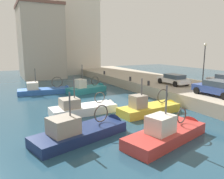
% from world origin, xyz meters
% --- Properties ---
extents(water_surface, '(80.00, 80.00, 0.00)m').
position_xyz_m(water_surface, '(0.00, 0.00, 0.00)').
color(water_surface, navy).
rests_on(water_surface, ground).
extents(quay_wall, '(9.00, 56.00, 1.20)m').
position_xyz_m(quay_wall, '(11.50, 0.00, 0.60)').
color(quay_wall, '#ADA08C').
rests_on(quay_wall, ground).
extents(fishing_boat_teal, '(5.93, 3.29, 4.41)m').
position_xyz_m(fishing_boat_teal, '(2.03, 7.30, 0.12)').
color(fishing_boat_teal, teal).
rests_on(fishing_boat_teal, ground).
extents(fishing_boat_white, '(6.37, 2.29, 4.20)m').
position_xyz_m(fishing_boat_white, '(-1.52, -1.29, 0.12)').
color(fishing_boat_white, white).
rests_on(fishing_boat_white, ground).
extents(fishing_boat_red, '(7.05, 3.62, 4.35)m').
position_xyz_m(fishing_boat_red, '(0.99, -8.86, 0.14)').
color(fishing_boat_red, '#BC3833').
rests_on(fishing_boat_red, ground).
extents(fishing_boat_yellow, '(6.42, 2.36, 3.96)m').
position_xyz_m(fishing_boat_yellow, '(3.46, -3.85, 0.12)').
color(fishing_boat_yellow, gold).
rests_on(fishing_boat_yellow, ground).
extents(fishing_boat_blue, '(6.91, 2.82, 3.99)m').
position_xyz_m(fishing_boat_blue, '(-2.88, 8.87, 0.11)').
color(fishing_boat_blue, '#2D60B7').
rests_on(fishing_boat_blue, ground).
extents(fishing_boat_navy, '(7.14, 3.77, 3.98)m').
position_xyz_m(fishing_boat_navy, '(-3.52, -6.15, 0.15)').
color(fishing_boat_navy, navy).
rests_on(fishing_boat_navy, ground).
extents(parked_car_white, '(2.01, 4.03, 1.24)m').
position_xyz_m(parked_car_white, '(10.36, 1.16, 1.85)').
color(parked_car_white, silver).
rests_on(parked_car_white, quay_wall).
extents(parked_car_blue, '(2.09, 4.33, 1.41)m').
position_xyz_m(parked_car_blue, '(9.57, -5.38, 1.92)').
color(parked_car_blue, '#334C9E').
rests_on(parked_car_blue, quay_wall).
extents(mooring_bollard_south, '(0.28, 0.28, 0.55)m').
position_xyz_m(mooring_bollard_south, '(7.35, 2.00, 1.48)').
color(mooring_bollard_south, '#2D2D33').
rests_on(mooring_bollard_south, quay_wall).
extents(mooring_bollard_mid, '(0.28, 0.28, 0.55)m').
position_xyz_m(mooring_bollard_mid, '(7.35, 6.00, 1.48)').
color(mooring_bollard_mid, '#2D2D33').
rests_on(mooring_bollard_mid, quay_wall).
extents(mooring_bollard_north, '(0.28, 0.28, 0.55)m').
position_xyz_m(mooring_bollard_north, '(7.35, 14.00, 1.48)').
color(mooring_bollard_north, '#2D2D33').
rests_on(mooring_bollard_north, quay_wall).
extents(quay_streetlamp, '(0.36, 0.36, 4.83)m').
position_xyz_m(quay_streetlamp, '(13.00, -0.78, 4.45)').
color(quay_streetlamp, '#38383D').
rests_on(quay_streetlamp, quay_wall).
extents(waterfront_building_west_mid, '(7.43, 9.30, 13.07)m').
position_xyz_m(waterfront_building_west_mid, '(-0.64, 24.47, 6.55)').
color(waterfront_building_west_mid, '#B2A899').
rests_on(waterfront_building_west_mid, ground).
extents(waterfront_building_central, '(9.24, 7.68, 23.79)m').
position_xyz_m(waterfront_building_central, '(6.93, 28.00, 11.92)').
color(waterfront_building_central, silver).
rests_on(waterfront_building_central, ground).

